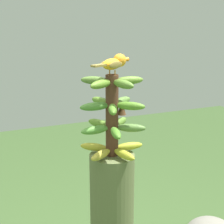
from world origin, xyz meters
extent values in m
cylinder|color=#4C2D1E|center=(0.00, 0.00, 1.27)|extent=(0.05, 0.05, 0.34)
ellipsoid|color=gold|center=(0.02, -0.08, 1.13)|extent=(0.06, 0.13, 0.03)
ellipsoid|color=#ACAE2A|center=(0.08, 0.00, 1.13)|extent=(0.12, 0.04, 0.03)
ellipsoid|color=#AAAE35|center=(0.03, 0.07, 1.13)|extent=(0.08, 0.13, 0.03)
ellipsoid|color=#ABA22C|center=(-0.06, 0.05, 1.13)|extent=(0.12, 0.10, 0.03)
ellipsoid|color=#AC9E34|center=(-0.07, -0.04, 1.13)|extent=(0.12, 0.09, 0.03)
ellipsoid|color=#50892A|center=(-0.02, -0.08, 1.23)|extent=(0.06, 0.13, 0.03)
ellipsoid|color=#59803A|center=(0.07, -0.04, 1.23)|extent=(0.12, 0.09, 0.03)
ellipsoid|color=#567D2C|center=(0.06, 0.05, 1.23)|extent=(0.11, 0.11, 0.03)
ellipsoid|color=olive|center=(-0.03, 0.07, 1.23)|extent=(0.08, 0.13, 0.03)
ellipsoid|color=#548E37|center=(-0.08, -0.01, 1.23)|extent=(0.13, 0.05, 0.03)
ellipsoid|color=#4C8032|center=(-0.08, 0.00, 1.32)|extent=(0.12, 0.04, 0.03)
ellipsoid|color=#528229|center=(-0.03, -0.07, 1.32)|extent=(0.08, 0.13, 0.03)
ellipsoid|color=#588C2A|center=(0.06, -0.05, 1.32)|extent=(0.12, 0.10, 0.03)
ellipsoid|color=#598038|center=(0.06, 0.04, 1.32)|extent=(0.12, 0.10, 0.03)
ellipsoid|color=#59832A|center=(-0.02, 0.07, 1.32)|extent=(0.06, 0.13, 0.03)
ellipsoid|color=#577A32|center=(-0.06, 0.05, 1.42)|extent=(0.12, 0.11, 0.03)
ellipsoid|color=olive|center=(-0.06, -0.04, 1.42)|extent=(0.12, 0.09, 0.03)
ellipsoid|color=#567E2D|center=(0.02, -0.07, 1.42)|extent=(0.06, 0.13, 0.03)
ellipsoid|color=olive|center=(0.07, -0.01, 1.42)|extent=(0.13, 0.04, 0.03)
ellipsoid|color=#508A37|center=(0.03, 0.07, 1.42)|extent=(0.08, 0.13, 0.03)
cone|color=brown|center=(0.04, 0.00, 1.30)|extent=(0.04, 0.04, 0.06)
cylinder|color=#C68933|center=(0.01, -0.01, 1.45)|extent=(0.00, 0.00, 0.02)
cylinder|color=#C68933|center=(-0.01, 0.01, 1.45)|extent=(0.00, 0.01, 0.02)
ellipsoid|color=orange|center=(0.00, 0.00, 1.49)|extent=(0.11, 0.09, 0.04)
ellipsoid|color=olive|center=(0.01, -0.02, 1.49)|extent=(0.07, 0.04, 0.03)
ellipsoid|color=olive|center=(-0.01, 0.02, 1.49)|extent=(0.07, 0.04, 0.03)
cube|color=olive|center=(-0.07, -0.03, 1.49)|extent=(0.07, 0.05, 0.01)
sphere|color=orange|center=(0.04, 0.02, 1.50)|extent=(0.05, 0.05, 0.05)
sphere|color=black|center=(0.04, 0.04, 1.50)|extent=(0.01, 0.01, 0.01)
cone|color=orange|center=(0.07, 0.03, 1.50)|extent=(0.04, 0.03, 0.02)
camera|label=1|loc=(-0.55, -1.28, 1.67)|focal=56.45mm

